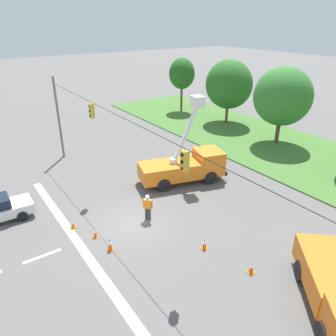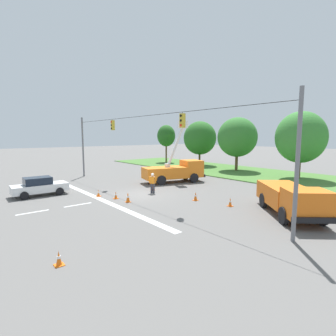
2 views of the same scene
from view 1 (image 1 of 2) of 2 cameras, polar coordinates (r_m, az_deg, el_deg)
The scene contains 15 objects.
ground_plane at distance 20.81m, azimuth -6.11°, elevation -9.43°, with size 200.00×200.00×0.00m, color #605E5B.
grass_verge at distance 32.27m, azimuth 23.03°, elevation 1.65°, with size 56.00×12.00×0.10m, color #477533.
lane_markings at distance 19.46m, azimuth -19.57°, elevation -13.70°, with size 17.60×15.25×0.01m.
signal_gantry at distance 18.76m, azimuth -6.68°, elevation 1.36°, with size 26.20×0.33×7.20m.
tree_far_west at distance 44.29m, azimuth 2.43°, elevation 16.08°, with size 3.46×3.28×6.97m.
tree_west at distance 39.48m, azimuth 10.56°, elevation 14.10°, with size 5.58×5.17×7.37m.
tree_centre at distance 33.68m, azimuth 19.35°, elevation 11.65°, with size 5.52×5.46×7.56m.
utility_truck_bucket_lift at distance 25.10m, azimuth 3.06°, elevation 0.49°, with size 4.01×6.98×6.59m.
road_worker at distance 20.49m, azimuth -3.55°, elevation -6.61°, with size 0.53×0.45×1.77m.
traffic_cone_foreground_left at distance 20.91m, azimuth -16.24°, elevation -9.31°, with size 0.36×0.36×0.59m.
traffic_cone_foreground_right at distance 18.57m, azimuth 6.38°, elevation -12.98°, with size 0.36×0.36×0.68m.
traffic_cone_mid_left at distance 21.93m, azimuth -3.25°, elevation -6.22°, with size 0.36×0.36×0.75m.
traffic_cone_mid_right at distance 18.61m, azimuth -10.11°, elevation -12.98°, with size 0.36×0.36×0.76m.
traffic_cone_near_bucket at distance 19.78m, azimuth -12.58°, elevation -10.99°, with size 0.36×0.36×0.60m.
traffic_cone_lane_edge_a at distance 17.55m, azimuth 14.33°, elevation -16.49°, with size 0.36×0.36×0.62m.
Camera 1 is at (15.31, -7.93, 11.65)m, focal length 35.00 mm.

